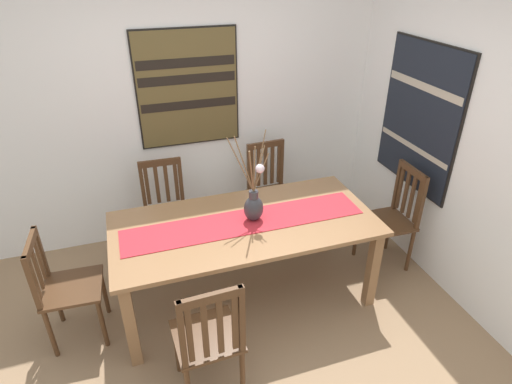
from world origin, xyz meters
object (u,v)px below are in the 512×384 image
(chair_0, at_px, (166,209))
(painting_on_side_wall, at_px, (420,117))
(centerpiece_vase, at_px, (254,203))
(chair_4, at_px, (393,217))
(chair_3, at_px, (270,189))
(chair_2, at_px, (64,287))
(painting_on_back_wall, at_px, (188,89))
(dining_table, at_px, (245,232))
(chair_1, at_px, (209,338))

(chair_0, distance_m, painting_on_side_wall, 2.47)
(centerpiece_vase, xyz_separation_m, chair_4, (1.35, 0.02, -0.41))
(chair_3, relative_size, painting_on_side_wall, 0.77)
(chair_2, relative_size, painting_on_back_wall, 0.85)
(chair_4, height_order, painting_on_side_wall, painting_on_side_wall)
(centerpiece_vase, distance_m, painting_on_back_wall, 1.38)
(dining_table, distance_m, chair_0, 1.01)
(chair_0, bearing_deg, dining_table, -57.27)
(chair_0, height_order, chair_3, chair_3)
(painting_on_side_wall, bearing_deg, centerpiece_vase, -171.70)
(chair_4, distance_m, painting_on_back_wall, 2.24)
(chair_4, height_order, painting_on_back_wall, painting_on_back_wall)
(chair_1, xyz_separation_m, painting_on_back_wall, (0.32, 2.05, 1.01))
(centerpiece_vase, distance_m, chair_1, 1.09)
(chair_1, relative_size, chair_2, 1.08)
(centerpiece_vase, height_order, painting_on_back_wall, painting_on_back_wall)
(chair_1, height_order, chair_4, chair_1)
(centerpiece_vase, relative_size, painting_on_back_wall, 0.67)
(chair_1, bearing_deg, painting_on_side_wall, 26.06)
(chair_2, bearing_deg, dining_table, -0.01)
(chair_0, bearing_deg, chair_3, 1.80)
(dining_table, relative_size, chair_0, 2.18)
(chair_2, height_order, chair_3, chair_3)
(painting_on_back_wall, bearing_deg, chair_1, -98.92)
(centerpiece_vase, bearing_deg, painting_on_back_wall, 101.73)
(dining_table, relative_size, chair_3, 2.12)
(chair_0, height_order, chair_4, chair_4)
(chair_2, bearing_deg, chair_4, 0.55)
(chair_1, xyz_separation_m, chair_3, (1.02, 1.70, 0.00))
(dining_table, bearing_deg, chair_3, 58.59)
(dining_table, xyz_separation_m, painting_on_side_wall, (1.70, 0.24, 0.69))
(chair_4, bearing_deg, chair_1, -156.06)
(centerpiece_vase, relative_size, chair_2, 0.80)
(chair_1, distance_m, painting_on_back_wall, 2.31)
(chair_1, bearing_deg, chair_2, 137.52)
(dining_table, bearing_deg, chair_2, 179.99)
(chair_2, relative_size, chair_3, 0.93)
(centerpiece_vase, relative_size, chair_1, 0.74)
(chair_0, relative_size, chair_3, 0.97)
(chair_1, distance_m, chair_4, 2.11)
(dining_table, distance_m, chair_4, 1.44)
(painting_on_side_wall, bearing_deg, chair_3, 151.81)
(centerpiece_vase, height_order, chair_4, centerpiece_vase)
(centerpiece_vase, distance_m, chair_0, 1.11)
(painting_on_back_wall, bearing_deg, chair_0, -133.43)
(centerpiece_vase, bearing_deg, chair_3, 62.37)
(painting_on_back_wall, bearing_deg, painting_on_side_wall, -27.62)
(chair_2, distance_m, chair_4, 2.83)
(painting_on_side_wall, bearing_deg, chair_0, 165.17)
(chair_1, relative_size, chair_3, 1.00)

